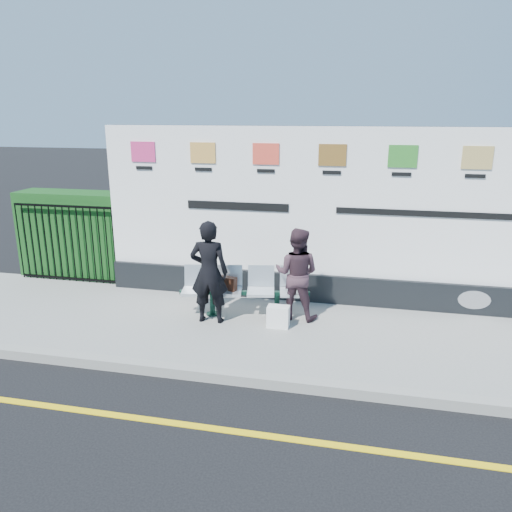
{
  "coord_description": "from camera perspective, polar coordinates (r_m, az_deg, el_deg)",
  "views": [
    {
      "loc": [
        1.05,
        -4.51,
        3.34
      ],
      "look_at": [
        -0.5,
        2.55,
        1.25
      ],
      "focal_mm": 35.0,
      "sensor_mm": 36.0,
      "label": 1
    }
  ],
  "objects": [
    {
      "name": "pavement",
      "position": [
        7.81,
        3.55,
        -8.73
      ],
      "size": [
        14.0,
        3.0,
        0.12
      ],
      "primitive_type": "cube",
      "color": "gray",
      "rests_on": "ground"
    },
    {
      "name": "woman_left",
      "position": [
        7.8,
        -5.38,
        -1.85
      ],
      "size": [
        0.63,
        0.44,
        1.64
      ],
      "primitive_type": "imported",
      "rotation": [
        0.0,
        0.0,
        3.22
      ],
      "color": "black",
      "rests_on": "pavement"
    },
    {
      "name": "yellow_line",
      "position": [
        5.71,
        -0.62,
        -19.63
      ],
      "size": [
        14.0,
        0.1,
        0.01
      ],
      "primitive_type": "cube",
      "color": "yellow",
      "rests_on": "ground"
    },
    {
      "name": "hedge",
      "position": [
        10.72,
        -19.67,
        2.4
      ],
      "size": [
        2.35,
        0.7,
        1.7
      ],
      "primitive_type": "cube",
      "color": "#154617",
      "rests_on": "pavement"
    },
    {
      "name": "ground",
      "position": [
        5.71,
        -0.62,
        -19.67
      ],
      "size": [
        80.0,
        80.0,
        0.0
      ],
      "primitive_type": "plane",
      "color": "black"
    },
    {
      "name": "woman_right",
      "position": [
        7.97,
        4.68,
        -2.03
      ],
      "size": [
        0.79,
        0.65,
        1.49
      ],
      "primitive_type": "imported",
      "rotation": [
        0.0,
        0.0,
        3.02
      ],
      "color": "#3D2730",
      "rests_on": "pavement"
    },
    {
      "name": "handbag_brown",
      "position": [
        8.12,
        -3.21,
        -3.14
      ],
      "size": [
        0.3,
        0.19,
        0.22
      ],
      "primitive_type": "cube",
      "rotation": [
        0.0,
        0.0,
        -0.27
      ],
      "color": "black",
      "rests_on": "bench"
    },
    {
      "name": "bench",
      "position": [
        8.21,
        -1.32,
        -5.32
      ],
      "size": [
        2.09,
        0.89,
        0.43
      ],
      "primitive_type": null,
      "rotation": [
        0.0,
        0.0,
        0.18
      ],
      "color": "silver",
      "rests_on": "pavement"
    },
    {
      "name": "kerb",
      "position": [
        6.49,
        1.42,
        -14.11
      ],
      "size": [
        14.0,
        0.18,
        0.14
      ],
      "primitive_type": "cube",
      "color": "gray",
      "rests_on": "ground"
    },
    {
      "name": "billboard",
      "position": [
        8.6,
        8.41,
        3.05
      ],
      "size": [
        8.0,
        0.3,
        3.0
      ],
      "color": "black",
      "rests_on": "pavement"
    },
    {
      "name": "railing",
      "position": [
        10.37,
        -20.92,
        1.38
      ],
      "size": [
        2.05,
        0.06,
        1.54
      ],
      "primitive_type": null,
      "color": "black",
      "rests_on": "pavement"
    },
    {
      "name": "carrier_bag_white",
      "position": [
        7.79,
        2.56,
        -6.93
      ],
      "size": [
        0.34,
        0.2,
        0.34
      ],
      "primitive_type": "cube",
      "color": "white",
      "rests_on": "pavement"
    }
  ]
}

